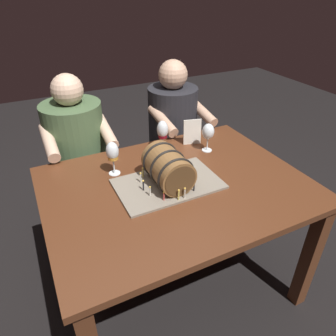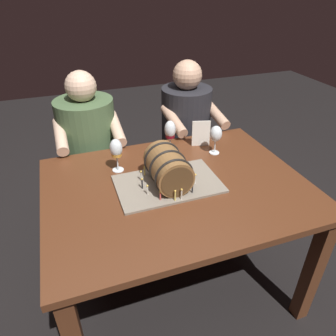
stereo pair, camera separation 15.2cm
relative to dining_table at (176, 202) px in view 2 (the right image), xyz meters
The scene contains 9 objects.
ground_plane 0.65m from the dining_table, ahead, with size 8.00×8.00×0.00m, color black.
dining_table is the anchor object (origin of this frame).
barrel_cake 0.20m from the dining_table, 161.72° to the left, with size 0.52×0.32×0.20m.
wine_glass_amber 0.42m from the dining_table, 137.03° to the left, with size 0.07×0.07×0.19m.
wine_glass_empty 0.46m from the dining_table, 35.59° to the left, with size 0.07×0.07×0.17m.
wine_glass_red 0.44m from the dining_table, 75.48° to the left, with size 0.07×0.07×0.19m.
menu_card 0.49m from the dining_table, 50.50° to the left, with size 0.11×0.01×0.16m, color silver.
person_seated_left 0.82m from the dining_table, 115.53° to the left, with size 0.41×0.48×1.18m.
person_seated_right 0.82m from the dining_table, 64.45° to the left, with size 0.41×0.49×1.18m.
Camera 2 is at (-0.47, -1.20, 1.66)m, focal length 33.29 mm.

